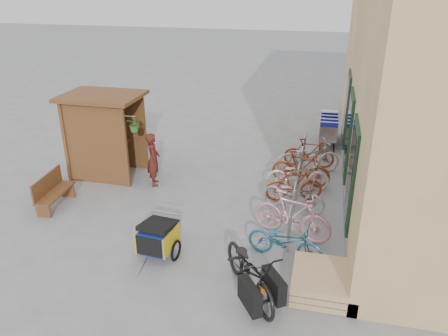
% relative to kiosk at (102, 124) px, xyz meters
% --- Properties ---
extents(ground, '(80.00, 80.00, 0.00)m').
position_rel_kiosk_xyz_m(ground, '(3.28, -2.47, -1.55)').
color(ground, '#959698').
extents(kiosk, '(2.49, 1.65, 2.40)m').
position_rel_kiosk_xyz_m(kiosk, '(0.00, 0.00, 0.00)').
color(kiosk, brown).
rests_on(kiosk, ground).
extents(bike_rack, '(0.05, 5.35, 0.86)m').
position_rel_kiosk_xyz_m(bike_rack, '(5.58, -0.07, -1.04)').
color(bike_rack, '#A5A8AD').
rests_on(bike_rack, ground).
extents(pallet_stack, '(1.00, 1.20, 0.40)m').
position_rel_kiosk_xyz_m(pallet_stack, '(6.28, -3.87, -1.34)').
color(pallet_stack, tan).
rests_on(pallet_stack, ground).
extents(bench, '(0.51, 1.39, 0.86)m').
position_rel_kiosk_xyz_m(bench, '(-0.39, -2.10, -1.11)').
color(bench, brown).
rests_on(bench, ground).
extents(shopping_carts, '(0.61, 2.04, 1.09)m').
position_rel_kiosk_xyz_m(shopping_carts, '(6.28, 4.20, -0.92)').
color(shopping_carts, silver).
rests_on(shopping_carts, ground).
extents(child_trailer, '(0.88, 1.45, 0.84)m').
position_rel_kiosk_xyz_m(child_trailer, '(2.98, -3.50, -1.09)').
color(child_trailer, navy).
rests_on(child_trailer, ground).
extents(cargo_bike, '(1.71, 2.04, 1.05)m').
position_rel_kiosk_xyz_m(cargo_bike, '(5.05, -4.27, -1.03)').
color(cargo_bike, black).
rests_on(cargo_bike, ground).
extents(person_kiosk, '(0.56, 0.65, 1.51)m').
position_rel_kiosk_xyz_m(person_kiosk, '(1.62, -0.31, -0.80)').
color(person_kiosk, maroon).
rests_on(person_kiosk, ground).
extents(bike_0, '(1.70, 0.92, 0.85)m').
position_rel_kiosk_xyz_m(bike_0, '(5.54, -3.00, -1.13)').
color(bike_0, '#1F5F7C').
rests_on(bike_0, ground).
extents(bike_1, '(1.90, 1.02, 1.10)m').
position_rel_kiosk_xyz_m(bike_1, '(5.59, -2.13, -1.00)').
color(bike_1, pink).
rests_on(bike_1, ground).
extents(bike_2, '(1.70, 0.95, 0.84)m').
position_rel_kiosk_xyz_m(bike_2, '(5.53, -0.88, -1.13)').
color(bike_2, '#9F9EA3').
rests_on(bike_2, ground).
extents(bike_3, '(1.55, 0.81, 0.90)m').
position_rel_kiosk_xyz_m(bike_3, '(5.49, -0.39, -1.10)').
color(bike_3, '#94361A').
rests_on(bike_3, ground).
extents(bike_4, '(1.74, 0.82, 0.88)m').
position_rel_kiosk_xyz_m(bike_4, '(5.54, 0.28, -1.11)').
color(bike_4, silver).
rests_on(bike_4, ground).
extents(bike_5, '(1.70, 0.72, 0.99)m').
position_rel_kiosk_xyz_m(bike_5, '(5.59, 0.62, -1.06)').
color(bike_5, '#94361A').
rests_on(bike_5, ground).
extents(bike_6, '(2.02, 1.25, 1.00)m').
position_rel_kiosk_xyz_m(bike_6, '(5.75, 1.46, -1.05)').
color(bike_6, '#9F9EA3').
rests_on(bike_6, ground).
extents(bike_7, '(1.53, 0.45, 0.91)m').
position_rel_kiosk_xyz_m(bike_7, '(5.75, 1.91, -1.09)').
color(bike_7, '#94361A').
rests_on(bike_7, ground).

